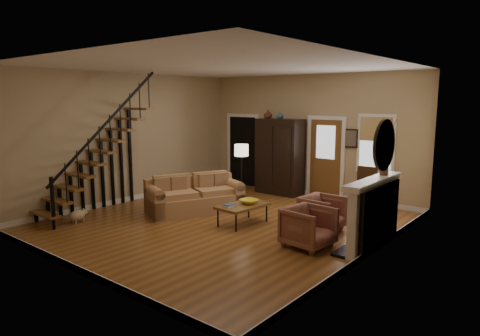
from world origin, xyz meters
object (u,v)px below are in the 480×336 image
Objects in this scene: armoire at (280,157)px; side_chair at (363,188)px; sofa at (195,195)px; coffee_table at (243,214)px; armchair_right at (322,213)px; armchair_left at (309,227)px; floor_lamp at (241,175)px.

armoire is 2.06× the size of side_chair.
coffee_table is at bearing 21.62° from sofa.
armchair_right is at bearing 24.05° from coffee_table.
armchair_left reaches higher than coffee_table.
armoire is 2.61× the size of armchair_left.
side_chair is at bearing -4.48° from armoire.
armoire is 1.88× the size of coffee_table.
sofa is 3.32m from armchair_left.
coffee_table is 1.85m from floor_lamp.
floor_lamp is at bearing 77.78° from armchair_right.
coffee_table is at bearing 116.07° from armchair_right.
side_chair reaches higher than armchair_right.
armchair_right is at bearing 20.41° from armchair_left.
side_chair is at bearing 11.39° from armchair_left.
armchair_left is at bearing -162.67° from armchair_right.
floor_lamp is (-1.13, 1.35, 0.55)m from coffee_table.
armoire is 3.06m from sofa.
floor_lamp is (-0.04, -1.67, -0.29)m from armoire.
armchair_right is (2.61, -2.34, -0.69)m from armoire.
sofa is 3.07m from armchair_right.
armoire is 3.32m from coffee_table.
floor_lamp is 2.98m from side_chair.
side_chair reaches higher than coffee_table.
armchair_left is 1.03× the size of armchair_right.
armchair_right is at bearing -88.27° from side_chair.
coffee_table is 3.19m from side_chair.
armoire is 3.58m from armchair_right.
sofa is 2.79× the size of armchair_right.
armchair_right is 0.51× the size of floor_lamp.
side_chair reaches higher than armchair_left.
armoire is 2.69× the size of armchair_right.
floor_lamp reaches higher than sofa.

